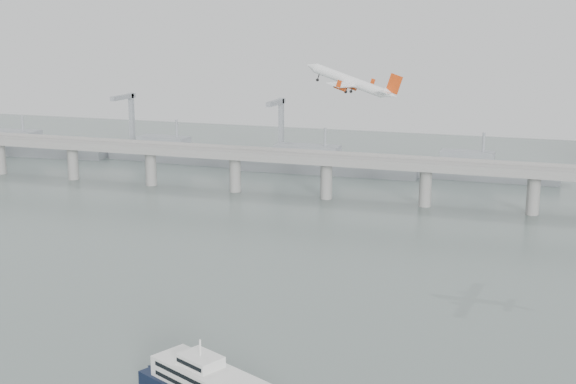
% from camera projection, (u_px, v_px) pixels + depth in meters
% --- Properties ---
extents(ground, '(900.00, 900.00, 0.00)m').
position_uv_depth(ground, '(217.00, 373.00, 196.46)').
color(ground, slate).
rests_on(ground, ground).
extents(bridge, '(800.00, 22.00, 23.90)m').
position_uv_depth(bridge, '(383.00, 168.00, 377.40)').
color(bridge, gray).
rests_on(bridge, ground).
extents(distant_fleet, '(453.00, 60.90, 40.00)m').
position_uv_depth(distant_fleet, '(166.00, 153.00, 489.40)').
color(distant_fleet, gray).
rests_on(distant_fleet, ground).
extents(airliner, '(37.46, 34.02, 13.77)m').
position_uv_depth(airliner, '(351.00, 82.00, 275.16)').
color(airliner, white).
rests_on(airliner, ground).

